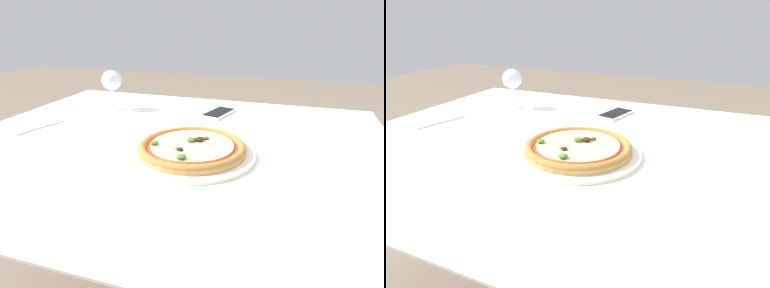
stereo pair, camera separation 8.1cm
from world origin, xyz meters
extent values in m
cube|color=brown|center=(0.00, 0.00, 0.69)|extent=(1.12, 0.91, 0.04)
cube|color=white|center=(0.00, 0.00, 0.71)|extent=(1.22, 1.01, 0.01)
cylinder|color=brown|center=(-0.50, 0.40, 0.33)|extent=(0.06, 0.06, 0.67)
cylinder|color=brown|center=(0.50, 0.40, 0.33)|extent=(0.06, 0.06, 0.67)
cylinder|color=white|center=(0.09, -0.07, 0.72)|extent=(0.32, 0.32, 0.01)
cylinder|color=tan|center=(0.09, -0.07, 0.73)|extent=(0.28, 0.28, 0.01)
torus|color=#B27538|center=(0.09, -0.07, 0.73)|extent=(0.28, 0.28, 0.02)
cylinder|color=#BC381E|center=(0.09, -0.07, 0.73)|extent=(0.23, 0.23, 0.00)
cylinder|color=beige|center=(0.09, -0.07, 0.74)|extent=(0.21, 0.21, 0.00)
ellipsoid|color=#2D2319|center=(0.08, -0.12, 0.74)|extent=(0.02, 0.02, 0.01)
ellipsoid|color=#4C7A33|center=(0.08, -0.05, 0.75)|extent=(0.02, 0.02, 0.01)
ellipsoid|color=#4C7A33|center=(0.09, -0.16, 0.75)|extent=(0.02, 0.02, 0.01)
ellipsoid|color=#BC9342|center=(0.06, -0.11, 0.74)|extent=(0.01, 0.01, 0.01)
ellipsoid|color=#4C7A33|center=(0.00, -0.10, 0.75)|extent=(0.02, 0.02, 0.01)
ellipsoid|color=#425123|center=(0.12, -0.02, 0.74)|extent=(0.02, 0.02, 0.01)
ellipsoid|color=#2D2319|center=(0.10, -0.04, 0.75)|extent=(0.02, 0.02, 0.01)
cube|color=silver|center=(-0.44, -0.04, 0.71)|extent=(0.04, 0.11, 0.00)
cube|color=silver|center=(-0.43, 0.02, 0.71)|extent=(0.03, 0.02, 0.00)
cube|color=silver|center=(-0.43, 0.05, 0.71)|extent=(0.01, 0.04, 0.00)
cube|color=silver|center=(-0.42, 0.05, 0.71)|extent=(0.01, 0.04, 0.00)
cube|color=silver|center=(-0.42, 0.05, 0.71)|extent=(0.01, 0.04, 0.00)
cube|color=silver|center=(-0.41, 0.04, 0.71)|extent=(0.01, 0.04, 0.00)
cylinder|color=silver|center=(-0.32, 0.25, 0.71)|extent=(0.08, 0.08, 0.00)
cylinder|color=silver|center=(-0.32, 0.25, 0.75)|extent=(0.01, 0.01, 0.07)
sphere|color=silver|center=(-0.32, 0.25, 0.82)|extent=(0.07, 0.07, 0.07)
cube|color=white|center=(0.07, 0.30, 0.72)|extent=(0.11, 0.16, 0.01)
cube|color=black|center=(0.07, 0.30, 0.72)|extent=(0.09, 0.14, 0.00)
camera|label=1|loc=(0.32, -0.79, 1.05)|focal=30.00mm
camera|label=2|loc=(0.39, -0.76, 1.05)|focal=30.00mm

